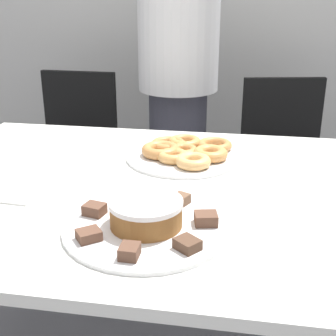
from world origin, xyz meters
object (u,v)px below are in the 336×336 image
object	(u,v)px
office_chair_left	(74,165)
napkin	(13,195)
person_standing	(178,78)
office_chair_right	(285,178)
frosted_cake	(146,213)
plate_cake	(146,227)
plate_donuts	(183,157)

from	to	relation	value
office_chair_left	napkin	xyz separation A→B (m)	(0.25, -1.08, 0.34)
person_standing	office_chair_left	world-z (taller)	person_standing
office_chair_right	frosted_cake	size ratio (longest dim) A/B	4.97
office_chair_right	plate_cake	bearing A→B (deg)	-121.17
office_chair_right	napkin	distance (m)	1.40
plate_donuts	frosted_cake	bearing A→B (deg)	-92.41
plate_cake	office_chair_left	bearing A→B (deg)	118.38
person_standing	frosted_cake	bearing A→B (deg)	-85.07
office_chair_left	plate_donuts	xyz separation A→B (m)	(0.67, -0.71, 0.34)
plate_cake	frosted_cake	size ratio (longest dim) A/B	2.27
plate_cake	napkin	distance (m)	0.42
plate_cake	frosted_cake	distance (m)	0.04
office_chair_right	napkin	xyz separation A→B (m)	(-0.83, -1.08, 0.34)
plate_donuts	napkin	xyz separation A→B (m)	(-0.42, -0.38, -0.00)
office_chair_right	office_chair_left	bearing A→B (deg)	168.28
office_chair_right	plate_cake	size ratio (longest dim) A/B	2.19
plate_donuts	napkin	distance (m)	0.56
office_chair_right	person_standing	bearing A→B (deg)	164.70
office_chair_left	plate_donuts	size ratio (longest dim) A/B	2.27
napkin	plate_donuts	bearing A→B (deg)	41.84
office_chair_left	plate_donuts	bearing A→B (deg)	-45.40
plate_donuts	frosted_cake	xyz separation A→B (m)	(-0.02, -0.50, 0.04)
office_chair_left	office_chair_right	xyz separation A→B (m)	(1.08, -0.00, 0.00)
plate_cake	plate_donuts	bearing A→B (deg)	87.59
napkin	person_standing	bearing A→B (deg)	75.31
plate_cake	plate_donuts	distance (m)	0.50
plate_donuts	plate_cake	bearing A→B (deg)	-92.41
office_chair_left	office_chair_right	size ratio (longest dim) A/B	1.00
office_chair_left	office_chair_right	world-z (taller)	same
person_standing	napkin	bearing A→B (deg)	-104.69
plate_cake	napkin	bearing A→B (deg)	163.11
office_chair_right	plate_donuts	distance (m)	0.88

